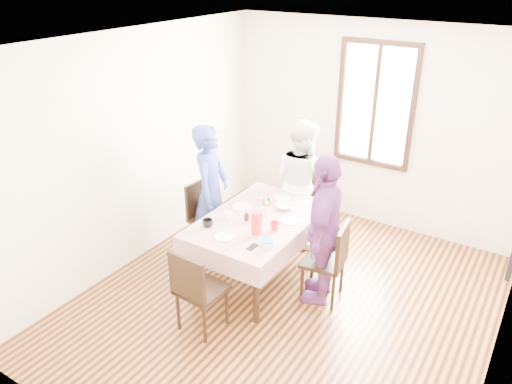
# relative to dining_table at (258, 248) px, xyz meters

# --- Properties ---
(ground) EXTENTS (4.50, 4.50, 0.00)m
(ground) POSITION_rel_dining_table_xyz_m (0.52, -0.24, -0.38)
(ground) COLOR black
(ground) RESTS_ON ground
(back_wall) EXTENTS (4.00, 0.00, 4.00)m
(back_wall) POSITION_rel_dining_table_xyz_m (0.52, 2.01, 0.98)
(back_wall) COLOR beige
(back_wall) RESTS_ON ground
(window_frame) EXTENTS (1.02, 0.06, 1.62)m
(window_frame) POSITION_rel_dining_table_xyz_m (0.52, 1.99, 1.27)
(window_frame) COLOR black
(window_frame) RESTS_ON back_wall
(window_pane) EXTENTS (0.90, 0.02, 1.50)m
(window_pane) POSITION_rel_dining_table_xyz_m (0.52, 2.00, 1.27)
(window_pane) COLOR white
(window_pane) RESTS_ON back_wall
(dining_table) EXTENTS (0.94, 1.50, 0.75)m
(dining_table) POSITION_rel_dining_table_xyz_m (0.00, 0.00, 0.00)
(dining_table) COLOR black
(dining_table) RESTS_ON ground
(tablecloth) EXTENTS (1.06, 1.62, 0.01)m
(tablecloth) POSITION_rel_dining_table_xyz_m (-0.00, -0.00, 0.38)
(tablecloth) COLOR #520009
(tablecloth) RESTS_ON dining_table
(chair_left) EXTENTS (0.46, 0.46, 0.91)m
(chair_left) POSITION_rel_dining_table_xyz_m (-0.78, 0.14, 0.08)
(chair_left) COLOR black
(chair_left) RESTS_ON ground
(chair_right) EXTENTS (0.48, 0.48, 0.91)m
(chair_right) POSITION_rel_dining_table_xyz_m (0.78, 0.05, 0.08)
(chair_right) COLOR black
(chair_right) RESTS_ON ground
(chair_far) EXTENTS (0.48, 0.48, 0.91)m
(chair_far) POSITION_rel_dining_table_xyz_m (0.00, 1.03, 0.08)
(chair_far) COLOR black
(chair_far) RESTS_ON ground
(chair_near) EXTENTS (0.44, 0.44, 0.91)m
(chair_near) POSITION_rel_dining_table_xyz_m (0.00, -1.03, 0.08)
(chair_near) COLOR black
(chair_near) RESTS_ON ground
(person_left) EXTENTS (0.56, 0.70, 1.67)m
(person_left) POSITION_rel_dining_table_xyz_m (-0.76, 0.14, 0.46)
(person_left) COLOR navy
(person_left) RESTS_ON ground
(person_far) EXTENTS (0.96, 0.87, 1.61)m
(person_far) POSITION_rel_dining_table_xyz_m (0.00, 1.01, 0.43)
(person_far) COLOR white
(person_far) RESTS_ON ground
(person_right) EXTENTS (0.61, 1.04, 1.66)m
(person_right) POSITION_rel_dining_table_xyz_m (0.76, 0.05, 0.45)
(person_right) COLOR #6F3377
(person_right) RESTS_ON ground
(mug_black) EXTENTS (0.13, 0.13, 0.09)m
(mug_black) POSITION_rel_dining_table_xyz_m (-0.35, -0.45, 0.43)
(mug_black) COLOR black
(mug_black) RESTS_ON tablecloth
(mug_flag) EXTENTS (0.13, 0.13, 0.09)m
(mug_flag) POSITION_rel_dining_table_xyz_m (0.28, -0.13, 0.43)
(mug_flag) COLOR red
(mug_flag) RESTS_ON tablecloth
(mug_green) EXTENTS (0.11, 0.11, 0.07)m
(mug_green) POSITION_rel_dining_table_xyz_m (-0.10, 0.33, 0.42)
(mug_green) COLOR #0C7226
(mug_green) RESTS_ON tablecloth
(serving_bowl) EXTENTS (0.25, 0.25, 0.05)m
(serving_bowl) POSITION_rel_dining_table_xyz_m (0.13, 0.36, 0.41)
(serving_bowl) COLOR white
(serving_bowl) RESTS_ON tablecloth
(juice_carton) EXTENTS (0.08, 0.08, 0.25)m
(juice_carton) POSITION_rel_dining_table_xyz_m (0.16, -0.30, 0.51)
(juice_carton) COLOR red
(juice_carton) RESTS_ON tablecloth
(butter_tub) EXTENTS (0.13, 0.13, 0.06)m
(butter_tub) POSITION_rel_dining_table_xyz_m (0.39, -0.46, 0.42)
(butter_tub) COLOR white
(butter_tub) RESTS_ON tablecloth
(jam_jar) EXTENTS (0.06, 0.06, 0.08)m
(jam_jar) POSITION_rel_dining_table_xyz_m (-0.09, -0.10, 0.43)
(jam_jar) COLOR black
(jam_jar) RESTS_ON tablecloth
(drinking_glass) EXTENTS (0.06, 0.06, 0.09)m
(drinking_glass) POSITION_rel_dining_table_xyz_m (-0.28, -0.21, 0.43)
(drinking_glass) COLOR silver
(drinking_glass) RESTS_ON tablecloth
(smartphone) EXTENTS (0.07, 0.14, 0.01)m
(smartphone) POSITION_rel_dining_table_xyz_m (0.27, -0.55, 0.39)
(smartphone) COLOR black
(smartphone) RESTS_ON tablecloth
(flower_vase) EXTENTS (0.06, 0.06, 0.12)m
(flower_vase) POSITION_rel_dining_table_xyz_m (0.03, 0.05, 0.45)
(flower_vase) COLOR silver
(flower_vase) RESTS_ON tablecloth
(plate_left) EXTENTS (0.20, 0.20, 0.01)m
(plate_left) POSITION_rel_dining_table_xyz_m (-0.31, 0.12, 0.39)
(plate_left) COLOR white
(plate_left) RESTS_ON tablecloth
(plate_right) EXTENTS (0.20, 0.20, 0.01)m
(plate_right) POSITION_rel_dining_table_xyz_m (0.33, 0.12, 0.39)
(plate_right) COLOR white
(plate_right) RESTS_ON tablecloth
(plate_far) EXTENTS (0.20, 0.20, 0.01)m
(plate_far) POSITION_rel_dining_table_xyz_m (-0.02, 0.57, 0.39)
(plate_far) COLOR white
(plate_far) RESTS_ON tablecloth
(plate_near) EXTENTS (0.20, 0.20, 0.01)m
(plate_near) POSITION_rel_dining_table_xyz_m (-0.08, -0.54, 0.39)
(plate_near) COLOR white
(plate_near) RESTS_ON tablecloth
(butter_lid) EXTENTS (0.12, 0.12, 0.01)m
(butter_lid) POSITION_rel_dining_table_xyz_m (0.39, -0.46, 0.46)
(butter_lid) COLOR blue
(butter_lid) RESTS_ON butter_tub
(flower_bunch) EXTENTS (0.09, 0.09, 0.10)m
(flower_bunch) POSITION_rel_dining_table_xyz_m (0.03, 0.05, 0.56)
(flower_bunch) COLOR yellow
(flower_bunch) RESTS_ON flower_vase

